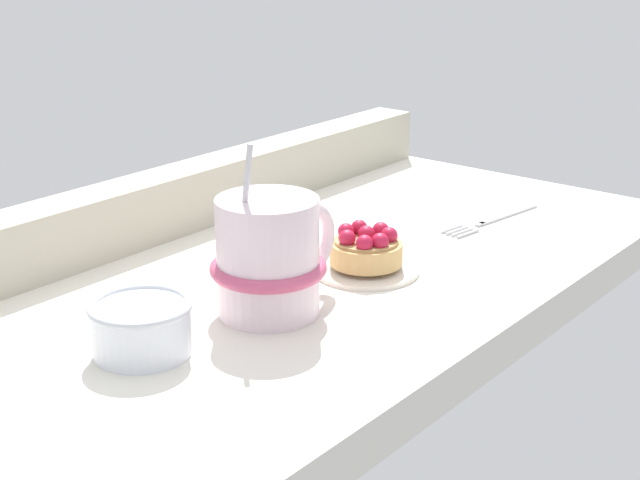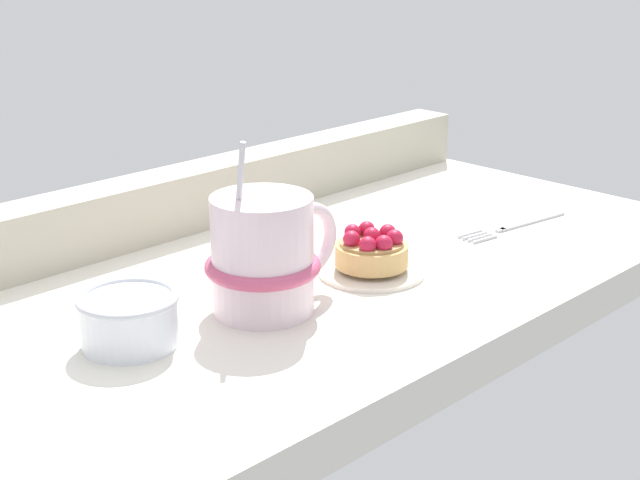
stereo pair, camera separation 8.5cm
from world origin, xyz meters
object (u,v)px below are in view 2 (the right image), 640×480
at_px(dessert_fork, 514,225).
at_px(sugar_bowl, 129,318).
at_px(coffee_mug, 265,255).
at_px(dessert_plate, 371,270).
at_px(raspberry_tart, 372,250).

distance_m(dessert_fork, sugar_bowl, 0.46).
xyz_separation_m(coffee_mug, dessert_fork, (0.34, -0.03, -0.05)).
distance_m(coffee_mug, sugar_bowl, 0.13).
distance_m(coffee_mug, dessert_fork, 0.34).
xyz_separation_m(dessert_plate, sugar_bowl, (-0.25, 0.03, 0.02)).
distance_m(dessert_plate, dessert_fork, 0.21).
xyz_separation_m(dessert_plate, dessert_fork, (0.21, -0.02, -0.00)).
height_order(dessert_plate, dessert_fork, dessert_plate).
bearing_deg(sugar_bowl, coffee_mug, -11.53).
bearing_deg(dessert_fork, dessert_plate, 174.85).
xyz_separation_m(dessert_plate, raspberry_tart, (-0.00, -0.00, 0.02)).
bearing_deg(dessert_fork, coffee_mug, 175.53).
xyz_separation_m(raspberry_tart, coffee_mug, (-0.13, 0.01, 0.03)).
height_order(raspberry_tart, sugar_bowl, raspberry_tart).
bearing_deg(coffee_mug, dessert_plate, -3.35).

